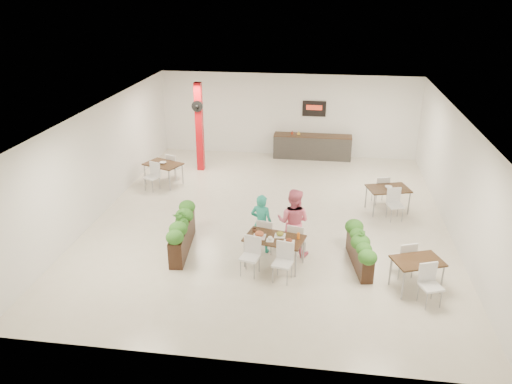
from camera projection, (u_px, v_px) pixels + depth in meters
The scene contains 12 objects.
ground at pixel (270, 219), 14.60m from camera, with size 12.00×12.00×0.00m, color beige.
room_shell at pixel (271, 154), 13.82m from camera, with size 10.10×12.10×3.22m.
red_column at pixel (199, 126), 17.81m from camera, with size 0.40×0.41×3.20m.
service_counter at pixel (312, 146), 19.44m from camera, with size 3.00×0.64×2.20m.
main_table at pixel (274, 242), 11.97m from camera, with size 1.54×1.85×0.92m.
diner_man at pixel (261, 223), 12.56m from camera, with size 0.57×0.37×1.56m, color teal.
diner_woman at pixel (293, 222), 12.42m from camera, with size 0.85×0.66×1.75m, color pink.
planter_left at pixel (182, 231), 12.72m from camera, with size 0.57×2.13×1.12m.
planter_right at pixel (360, 247), 12.02m from camera, with size 0.65×1.80×0.95m.
side_table_a at pixel (163, 167), 16.85m from camera, with size 1.42×1.66×0.92m.
side_table_b at pixel (388, 192), 14.85m from camera, with size 1.37×1.67×0.92m.
side_table_c at pixel (417, 265), 11.02m from camera, with size 1.25×1.66×0.92m.
Camera 1 is at (1.44, -13.07, 6.39)m, focal length 35.00 mm.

